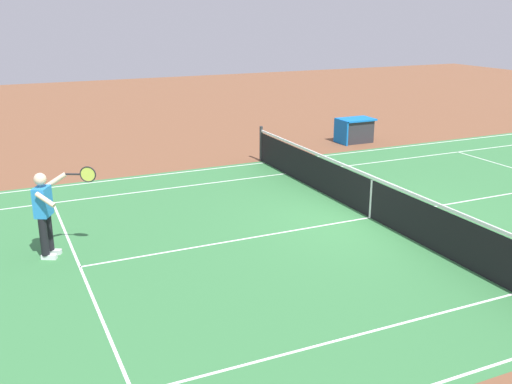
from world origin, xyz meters
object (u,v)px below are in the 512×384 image
Objects in this scene: tennis_net at (371,197)px; tennis_ball at (459,232)px; equipment_cart_tarped at (355,130)px; tennis_player_near at (46,210)px.

tennis_ball is (-1.13, 1.58, -0.46)m from tennis_net.
tennis_net is 7.96m from equipment_cart_tarped.
equipment_cart_tarped is at bearing -151.00° from tennis_player_near.
tennis_player_near reaches higher than tennis_net.
equipment_cart_tarped is at bearing -121.17° from tennis_net.
tennis_player_near is at bearing 29.00° from equipment_cart_tarped.
tennis_ball is 0.05× the size of equipment_cart_tarped.
tennis_ball is (-7.96, 2.33, -0.90)m from tennis_player_near.
tennis_net is 6.88m from tennis_player_near.
tennis_player_near reaches higher than tennis_ball.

